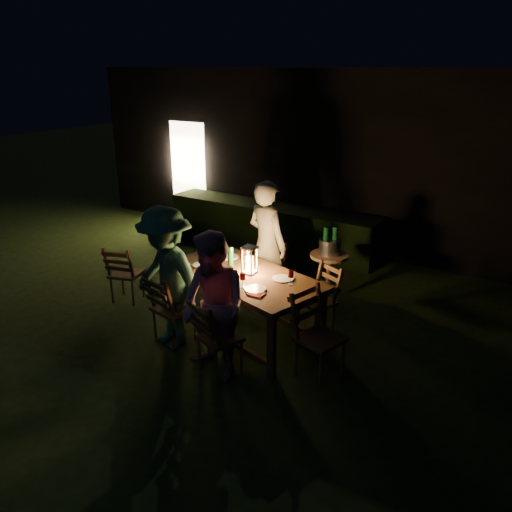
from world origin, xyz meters
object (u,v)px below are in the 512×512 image
Objects in this scene: person_opp_right at (214,307)px; bottle_table at (231,257)px; bottle_bucket_a at (326,244)px; chair_near_left at (173,320)px; chair_far_left at (264,286)px; lantern at (250,262)px; bottle_bucket_b at (334,243)px; person_opp_left at (167,278)px; side_table at (329,260)px; chair_near_right at (219,349)px; chair_spare at (127,283)px; chair_far_right at (317,311)px; dining_table at (244,280)px; person_house_side at (267,245)px; ice_bucket at (330,247)px; chair_end at (318,350)px.

person_opp_right reaches higher than bottle_table.
bottle_bucket_a is (0.23, 2.31, 0.07)m from person_opp_right.
chair_near_left is 1.01× the size of chair_far_left.
bottle_bucket_b is (0.49, 1.44, -0.10)m from lantern.
person_opp_left is at bearing -117.92° from bottle_bucket_a.
chair_near_right is at bearing -96.65° from side_table.
chair_near_left reaches higher than chair_spare.
chair_spare is (-2.72, -0.69, 0.00)m from chair_far_right.
person_opp_right is at bearing -64.87° from bottle_table.
dining_table is 1.06m from chair_far_right.
chair_far_right is at bearing -74.17° from side_table.
chair_spare is 3.04m from bottle_bucket_b.
ice_bucket is at bearing -128.03° from person_house_side.
chair_spare is 2.85× the size of bottle_bucket_b.
bottle_bucket_b is (0.55, 1.48, 0.14)m from dining_table.
chair_end is at bearing 26.04° from person_opp_left.
chair_spare is at bearing -148.30° from side_table.
person_opp_left is 0.85m from bottle_table.
person_house_side is at bearing -115.67° from chair_end.
chair_near_left reaches higher than chair_far_right.
chair_near_right is 1.16m from lantern.
chair_spare is 2.61× the size of lantern.
person_opp_right reaches higher than chair_far_left.
dining_table is at bearing -109.03° from side_table.
side_table is 0.20m from ice_bucket.
bottle_bucket_a reaches higher than dining_table.
chair_end is at bearing -66.83° from bottle_bucket_a.
chair_end is 0.56× the size of person_house_side.
chair_near_left is 1.09× the size of chair_far_right.
chair_far_left reaches higher than chair_spare.
person_opp_right is 2.37m from side_table.
person_opp_left is 5.47× the size of bottle_bucket_a.
chair_spare is at bearing -176.41° from lantern.
bottle_bucket_a is at bearing 74.24° from lantern.
chair_near_left reaches higher than ice_bucket.
lantern is at bearing 126.23° from chair_far_left.
chair_spare is (-1.35, 0.53, -0.02)m from chair_near_left.
bottle_table is (0.40, 0.69, 0.68)m from chair_near_left.
chair_spare is at bearing -161.95° from dining_table.
bottle_bucket_b is at bearing -144.81° from chair_end.
chair_end is at bearing -17.78° from lantern.
chair_far_right is 1.97m from person_opp_left.
chair_end is (1.82, 0.30, 0.01)m from chair_near_left.
person_house_side is (-1.40, 1.24, 0.60)m from chair_end.
lantern is 1.42m from bottle_bucket_a.
person_house_side reaches higher than lantern.
chair_near_left is 3.08× the size of bottle_bucket_b.
chair_far_left is 1.08× the size of chair_far_right.
chair_end is 2.92× the size of lantern.
chair_end is 1.39× the size of side_table.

